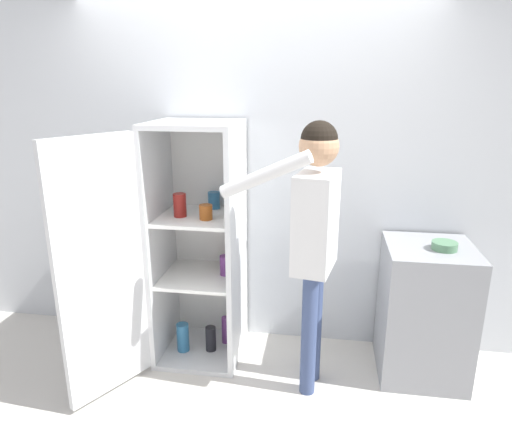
# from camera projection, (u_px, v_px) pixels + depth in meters

# --- Properties ---
(ground_plane) EXTENTS (12.00, 12.00, 0.00)m
(ground_plane) POSITION_uv_depth(u_px,v_px,m) (229.00, 412.00, 2.81)
(ground_plane) COLOR beige
(wall_back) EXTENTS (7.00, 0.06, 2.55)m
(wall_back) POSITION_uv_depth(u_px,v_px,m) (254.00, 177.00, 3.37)
(wall_back) COLOR silver
(wall_back) RESTS_ON ground_plane
(refrigerator) EXTENTS (0.92, 1.11, 1.71)m
(refrigerator) POSITION_uv_depth(u_px,v_px,m) (182.00, 249.00, 3.16)
(refrigerator) COLOR silver
(refrigerator) RESTS_ON ground_plane
(person) EXTENTS (0.71, 0.50, 1.75)m
(person) POSITION_uv_depth(u_px,v_px,m) (314.00, 222.00, 2.75)
(person) COLOR #384770
(person) RESTS_ON ground_plane
(counter) EXTENTS (0.56, 0.59, 0.93)m
(counter) POSITION_uv_depth(u_px,v_px,m) (424.00, 311.00, 3.10)
(counter) COLOR gray
(counter) RESTS_ON ground_plane
(bowl) EXTENTS (0.16, 0.16, 0.05)m
(bowl) POSITION_uv_depth(u_px,v_px,m) (445.00, 246.00, 2.90)
(bowl) COLOR #517F5B
(bowl) RESTS_ON counter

